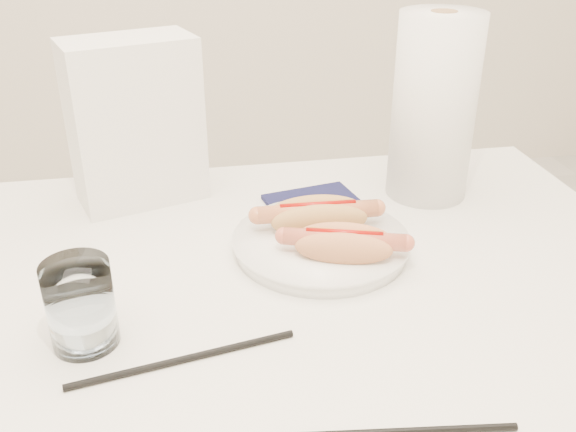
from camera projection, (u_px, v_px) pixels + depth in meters
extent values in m
cube|color=white|center=(227.00, 305.00, 0.81)|extent=(1.20, 0.80, 0.04)
cylinder|color=silver|center=(471.00, 331.00, 1.37)|extent=(0.04, 0.04, 0.71)
cylinder|color=white|center=(321.00, 245.00, 0.89)|extent=(0.30, 0.30, 0.02)
ellipsoid|color=tan|center=(320.00, 220.00, 0.88)|extent=(0.14, 0.04, 0.05)
ellipsoid|color=tan|center=(316.00, 210.00, 0.91)|extent=(0.14, 0.04, 0.05)
ellipsoid|color=tan|center=(317.00, 222.00, 0.90)|extent=(0.12, 0.06, 0.03)
cylinder|color=#C67045|center=(318.00, 212.00, 0.89)|extent=(0.17, 0.03, 0.03)
cylinder|color=#990A05|center=(318.00, 205.00, 0.89)|extent=(0.11, 0.01, 0.01)
ellipsoid|color=#D58553|center=(344.00, 249.00, 0.81)|extent=(0.13, 0.07, 0.04)
ellipsoid|color=#D58553|center=(344.00, 238.00, 0.84)|extent=(0.13, 0.07, 0.04)
ellipsoid|color=#D58553|center=(344.00, 250.00, 0.83)|extent=(0.12, 0.08, 0.02)
cylinder|color=#C35E45|center=(344.00, 239.00, 0.83)|extent=(0.16, 0.07, 0.02)
cylinder|color=#990A05|center=(344.00, 233.00, 0.82)|extent=(0.10, 0.04, 0.01)
cylinder|color=white|center=(81.00, 305.00, 0.69)|extent=(0.07, 0.07, 0.10)
cylinder|color=black|center=(184.00, 359.00, 0.68)|extent=(0.25, 0.05, 0.01)
cylinder|color=black|center=(392.00, 432.00, 0.59)|extent=(0.24, 0.04, 0.01)
cube|color=white|center=(135.00, 122.00, 0.98)|extent=(0.22, 0.16, 0.26)
cube|color=#111337|center=(318.00, 208.00, 1.00)|extent=(0.17, 0.17, 0.01)
cylinder|color=white|center=(434.00, 108.00, 0.99)|extent=(0.13, 0.13, 0.29)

